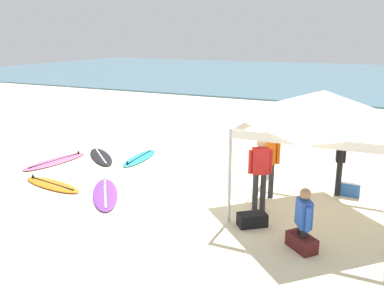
{
  "coord_description": "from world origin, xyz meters",
  "views": [
    {
      "loc": [
        4.37,
        -8.64,
        3.89
      ],
      "look_at": [
        -0.39,
        1.18,
        1.0
      ],
      "focal_mm": 38.49,
      "sensor_mm": 36.0,
      "label": 1
    }
  ],
  "objects_px": {
    "surfboard_purple": "(105,194)",
    "surfboard_black": "(101,157)",
    "canopy_tent": "(323,107)",
    "cooler_box": "(350,187)",
    "surfboard_pink": "(55,161)",
    "surfboard_orange": "(52,184)",
    "person_black": "(341,157)",
    "gear_bag_near_tent": "(302,242)",
    "person_blue": "(304,216)",
    "gear_bag_by_pole": "(252,220)",
    "person_orange": "(268,159)",
    "person_red": "(260,169)",
    "surfboard_cyan": "(139,158)"
  },
  "relations": [
    {
      "from": "canopy_tent",
      "to": "surfboard_orange",
      "type": "relative_size",
      "value": 1.54
    },
    {
      "from": "surfboard_purple",
      "to": "person_black",
      "type": "xyz_separation_m",
      "value": [
        5.25,
        2.61,
        0.95
      ]
    },
    {
      "from": "surfboard_cyan",
      "to": "gear_bag_near_tent",
      "type": "xyz_separation_m",
      "value": [
        5.92,
        -3.6,
        0.1
      ]
    },
    {
      "from": "surfboard_purple",
      "to": "surfboard_black",
      "type": "xyz_separation_m",
      "value": [
        -2.16,
        2.59,
        0.0
      ]
    },
    {
      "from": "surfboard_orange",
      "to": "person_red",
      "type": "relative_size",
      "value": 1.22
    },
    {
      "from": "surfboard_orange",
      "to": "person_black",
      "type": "relative_size",
      "value": 1.22
    },
    {
      "from": "surfboard_purple",
      "to": "cooler_box",
      "type": "distance_m",
      "value": 6.15
    },
    {
      "from": "surfboard_cyan",
      "to": "person_orange",
      "type": "bearing_deg",
      "value": -16.36
    },
    {
      "from": "gear_bag_by_pole",
      "to": "person_red",
      "type": "bearing_deg",
      "value": 98.07
    },
    {
      "from": "surfboard_pink",
      "to": "cooler_box",
      "type": "distance_m",
      "value": 8.74
    },
    {
      "from": "surfboard_black",
      "to": "person_orange",
      "type": "xyz_separation_m",
      "value": [
        5.85,
        -0.94,
        0.95
      ]
    },
    {
      "from": "person_blue",
      "to": "gear_bag_by_pole",
      "type": "height_order",
      "value": "person_blue"
    },
    {
      "from": "person_blue",
      "to": "gear_bag_by_pole",
      "type": "bearing_deg",
      "value": 156.61
    },
    {
      "from": "canopy_tent",
      "to": "cooler_box",
      "type": "xyz_separation_m",
      "value": [
        0.64,
        1.25,
        -2.19
      ]
    },
    {
      "from": "person_black",
      "to": "cooler_box",
      "type": "distance_m",
      "value": 0.84
    },
    {
      "from": "person_red",
      "to": "gear_bag_near_tent",
      "type": "distance_m",
      "value": 2.06
    },
    {
      "from": "surfboard_purple",
      "to": "person_red",
      "type": "bearing_deg",
      "value": 12.12
    },
    {
      "from": "surfboard_cyan",
      "to": "person_orange",
      "type": "xyz_separation_m",
      "value": [
        4.62,
        -1.35,
        0.95
      ]
    },
    {
      "from": "canopy_tent",
      "to": "person_blue",
      "type": "xyz_separation_m",
      "value": [
        0.1,
        -1.99,
        -1.73
      ]
    },
    {
      "from": "person_black",
      "to": "person_red",
      "type": "bearing_deg",
      "value": -129.93
    },
    {
      "from": "canopy_tent",
      "to": "person_orange",
      "type": "bearing_deg",
      "value": 170.2
    },
    {
      "from": "surfboard_pink",
      "to": "gear_bag_near_tent",
      "type": "relative_size",
      "value": 3.94
    },
    {
      "from": "surfboard_orange",
      "to": "canopy_tent",
      "type": "bearing_deg",
      "value": 13.12
    },
    {
      "from": "person_orange",
      "to": "gear_bag_near_tent",
      "type": "relative_size",
      "value": 2.85
    },
    {
      "from": "surfboard_cyan",
      "to": "person_blue",
      "type": "xyz_separation_m",
      "value": [
        5.91,
        -3.55,
        0.62
      ]
    },
    {
      "from": "surfboard_black",
      "to": "person_orange",
      "type": "distance_m",
      "value": 6.0
    },
    {
      "from": "surfboard_purple",
      "to": "gear_bag_near_tent",
      "type": "height_order",
      "value": "gear_bag_near_tent"
    },
    {
      "from": "person_red",
      "to": "surfboard_purple",
      "type": "bearing_deg",
      "value": -167.88
    },
    {
      "from": "surfboard_pink",
      "to": "person_black",
      "type": "height_order",
      "value": "person_black"
    },
    {
      "from": "surfboard_black",
      "to": "person_orange",
      "type": "height_order",
      "value": "person_orange"
    },
    {
      "from": "surfboard_black",
      "to": "gear_bag_near_tent",
      "type": "xyz_separation_m",
      "value": [
        7.15,
        -3.18,
        0.1
      ]
    },
    {
      "from": "surfboard_pink",
      "to": "gear_bag_by_pole",
      "type": "height_order",
      "value": "gear_bag_by_pole"
    },
    {
      "from": "surfboard_pink",
      "to": "person_orange",
      "type": "xyz_separation_m",
      "value": [
        6.82,
        0.1,
        0.95
      ]
    },
    {
      "from": "surfboard_purple",
      "to": "surfboard_pink",
      "type": "bearing_deg",
      "value": 153.63
    },
    {
      "from": "person_black",
      "to": "person_red",
      "type": "relative_size",
      "value": 1.0
    },
    {
      "from": "surfboard_black",
      "to": "person_red",
      "type": "relative_size",
      "value": 1.18
    },
    {
      "from": "surfboard_black",
      "to": "cooler_box",
      "type": "relative_size",
      "value": 4.03
    },
    {
      "from": "surfboard_pink",
      "to": "gear_bag_near_tent",
      "type": "distance_m",
      "value": 8.4
    },
    {
      "from": "gear_bag_by_pole",
      "to": "surfboard_purple",
      "type": "bearing_deg",
      "value": 179.23
    },
    {
      "from": "person_black",
      "to": "canopy_tent",
      "type": "bearing_deg",
      "value": -107.06
    },
    {
      "from": "person_blue",
      "to": "cooler_box",
      "type": "xyz_separation_m",
      "value": [
        0.54,
        3.23,
        -0.46
      ]
    },
    {
      "from": "person_orange",
      "to": "person_blue",
      "type": "height_order",
      "value": "person_orange"
    },
    {
      "from": "gear_bag_near_tent",
      "to": "person_orange",
      "type": "bearing_deg",
      "value": 120.13
    },
    {
      "from": "surfboard_black",
      "to": "gear_bag_by_pole",
      "type": "height_order",
      "value": "gear_bag_by_pole"
    },
    {
      "from": "gear_bag_near_tent",
      "to": "cooler_box",
      "type": "height_order",
      "value": "cooler_box"
    },
    {
      "from": "surfboard_purple",
      "to": "surfboard_cyan",
      "type": "relative_size",
      "value": 1.05
    },
    {
      "from": "canopy_tent",
      "to": "person_orange",
      "type": "relative_size",
      "value": 1.88
    },
    {
      "from": "surfboard_orange",
      "to": "cooler_box",
      "type": "xyz_separation_m",
      "value": [
        7.22,
        2.78,
        0.16
      ]
    },
    {
      "from": "surfboard_pink",
      "to": "surfboard_purple",
      "type": "bearing_deg",
      "value": -26.37
    },
    {
      "from": "person_red",
      "to": "surfboard_cyan",
      "type": "bearing_deg",
      "value": 154.67
    }
  ]
}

